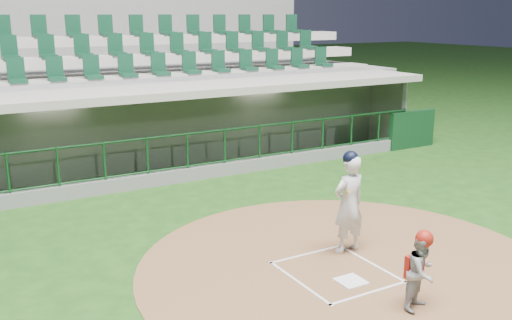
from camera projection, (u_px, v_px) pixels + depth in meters
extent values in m
plane|color=#194012|center=(325.00, 266.00, 9.83)|extent=(120.00, 120.00, 0.00)
cylinder|color=brown|center=(346.00, 267.00, 9.80)|extent=(7.20, 7.20, 0.01)
cube|color=white|center=(351.00, 281.00, 9.23)|extent=(0.43, 0.43, 0.02)
cube|color=silver|center=(299.00, 282.00, 9.21)|extent=(0.05, 1.80, 0.01)
cube|color=white|center=(370.00, 263.00, 9.93)|extent=(0.05, 1.80, 0.01)
cube|color=silver|center=(307.00, 254.00, 10.28)|extent=(1.55, 0.05, 0.01)
cube|color=white|center=(369.00, 293.00, 8.85)|extent=(1.55, 0.05, 0.01)
cube|color=gray|center=(167.00, 186.00, 16.27)|extent=(15.00, 3.00, 0.10)
cube|color=slate|center=(146.00, 128.00, 17.26)|extent=(15.00, 0.20, 2.70)
cube|color=#9F9A8C|center=(147.00, 121.00, 17.10)|extent=(13.50, 0.04, 0.90)
cube|color=gray|center=(372.00, 115.00, 19.52)|extent=(0.20, 3.00, 2.70)
cube|color=gray|center=(167.00, 87.00, 15.35)|extent=(15.40, 3.50, 0.20)
cube|color=slate|center=(188.00, 175.00, 14.79)|extent=(15.00, 0.15, 0.40)
cube|color=black|center=(186.00, 116.00, 14.40)|extent=(15.00, 0.01, 0.95)
cube|color=brown|center=(154.00, 168.00, 17.08)|extent=(12.75, 0.40, 0.45)
cube|color=white|center=(50.00, 99.00, 14.15)|extent=(1.30, 0.35, 0.04)
cube|color=white|center=(258.00, 85.00, 17.03)|extent=(1.30, 0.35, 0.04)
cube|color=black|center=(412.00, 129.00, 18.39)|extent=(1.80, 0.18, 1.20)
imported|color=#A9121E|center=(96.00, 155.00, 15.78)|extent=(1.19, 0.80, 1.88)
imported|color=#AC121E|center=(192.00, 146.00, 17.35)|extent=(0.84, 0.59, 1.63)
imported|color=#B4131D|center=(292.00, 135.00, 18.84)|extent=(1.61, 0.68, 1.69)
cube|color=gray|center=(129.00, 111.00, 18.58)|extent=(17.00, 6.50, 2.50)
cube|color=gray|center=(142.00, 80.00, 17.03)|extent=(16.60, 0.95, 0.30)
cube|color=#AAA49A|center=(131.00, 59.00, 17.69)|extent=(16.60, 0.95, 0.30)
cube|color=#A49D94|center=(121.00, 40.00, 18.35)|extent=(16.60, 0.95, 0.30)
cube|color=slate|center=(99.00, 61.00, 21.05)|extent=(17.00, 0.25, 5.05)
imported|color=silver|center=(349.00, 204.00, 10.20)|extent=(0.68, 0.47, 1.81)
sphere|color=black|center=(351.00, 159.00, 9.99)|extent=(0.28, 0.28, 0.28)
cylinder|color=tan|center=(347.00, 192.00, 9.79)|extent=(0.58, 0.79, 0.39)
imported|color=#98999E|center=(422.00, 272.00, 8.28)|extent=(0.66, 0.59, 1.14)
sphere|color=#9E1C11|center=(424.00, 239.00, 8.15)|extent=(0.26, 0.26, 0.26)
cube|color=#9C1710|center=(414.00, 266.00, 8.40)|extent=(0.32, 0.10, 0.35)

